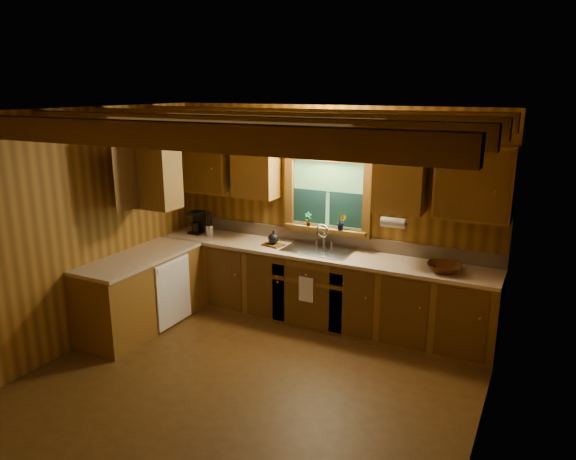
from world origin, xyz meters
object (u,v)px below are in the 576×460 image
(sink, at_px, (318,254))
(coffee_maker, at_px, (198,222))
(cutting_board, at_px, (273,245))
(wicker_basket, at_px, (444,268))

(sink, height_order, coffee_maker, sink)
(coffee_maker, bearing_deg, sink, -2.41)
(sink, xyz_separation_m, cutting_board, (-0.58, -0.05, 0.06))
(cutting_board, bearing_deg, coffee_maker, -170.66)
(sink, bearing_deg, wicker_basket, -3.27)
(wicker_basket, bearing_deg, cutting_board, 179.07)
(coffee_maker, bearing_deg, cutting_board, -5.25)
(coffee_maker, xyz_separation_m, cutting_board, (1.20, -0.08, -0.14))
(sink, relative_size, coffee_maker, 2.75)
(coffee_maker, bearing_deg, wicker_basket, -3.56)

